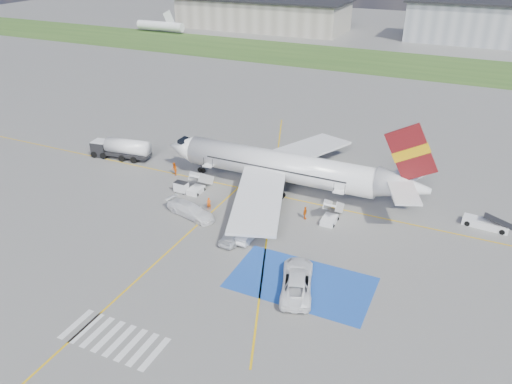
% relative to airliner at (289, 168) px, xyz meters
% --- Properties ---
extents(ground, '(400.00, 400.00, 0.00)m').
position_rel_airliner_xyz_m(ground, '(-1.51, -14.00, -3.39)').
color(ground, '#60605E').
rests_on(ground, ground).
extents(grass_strip, '(400.00, 30.00, 0.01)m').
position_rel_airliner_xyz_m(grass_strip, '(-1.51, 81.00, -3.39)').
color(grass_strip, '#2D4C1E').
rests_on(grass_strip, ground).
extents(taxiway_line_main, '(120.00, 0.20, 0.01)m').
position_rel_airliner_xyz_m(taxiway_line_main, '(-1.51, -2.00, -3.39)').
color(taxiway_line_main, gold).
rests_on(taxiway_line_main, ground).
extents(taxiway_line_cross, '(0.20, 60.00, 0.01)m').
position_rel_airliner_xyz_m(taxiway_line_cross, '(-6.51, -24.00, -3.39)').
color(taxiway_line_cross, gold).
rests_on(taxiway_line_cross, ground).
extents(taxiway_line_diag, '(20.71, 56.45, 0.01)m').
position_rel_airliner_xyz_m(taxiway_line_diag, '(-1.51, -2.00, -3.39)').
color(taxiway_line_diag, gold).
rests_on(taxiway_line_diag, ground).
extents(staging_box, '(14.00, 8.00, 0.01)m').
position_rel_airliner_xyz_m(staging_box, '(8.49, -18.00, -3.39)').
color(staging_box, '#1B46A2').
rests_on(staging_box, ground).
extents(crosswalk, '(9.00, 4.00, 0.01)m').
position_rel_airliner_xyz_m(crosswalk, '(-3.31, -32.00, -3.39)').
color(crosswalk, silver).
rests_on(crosswalk, ground).
extents(terminal_west, '(60.00, 22.00, 10.00)m').
position_rel_airliner_xyz_m(terminal_west, '(-56.51, 116.00, 1.61)').
color(terminal_west, gray).
rests_on(terminal_west, ground).
extents(terminal_centre, '(48.00, 18.00, 12.00)m').
position_rel_airliner_xyz_m(terminal_centre, '(18.49, 121.00, 2.61)').
color(terminal_centre, gray).
rests_on(terminal_centre, ground).
extents(airliner, '(36.81, 32.95, 11.92)m').
position_rel_airliner_xyz_m(airliner, '(0.00, 0.00, 0.00)').
color(airliner, silver).
rests_on(airliner, ground).
extents(airstairs_fwd, '(1.90, 5.20, 3.60)m').
position_rel_airliner_xyz_m(airstairs_fwd, '(-11.01, -5.30, -2.77)').
color(airstairs_fwd, silver).
rests_on(airstairs_fwd, ground).
extents(airstairs_aft, '(1.90, 5.20, 3.60)m').
position_rel_airliner_xyz_m(airstairs_aft, '(7.49, -5.30, -2.77)').
color(airstairs_aft, silver).
rests_on(airstairs_aft, ground).
extents(fuel_tanker, '(9.58, 3.75, 3.19)m').
position_rel_airliner_xyz_m(fuel_tanker, '(-27.29, -0.61, -2.05)').
color(fuel_tanker, black).
rests_on(fuel_tanker, ground).
extents(gpu_cart, '(1.83, 1.21, 1.50)m').
position_rel_airliner_xyz_m(gpu_cart, '(-12.83, -6.44, -2.72)').
color(gpu_cart, silver).
rests_on(gpu_cart, ground).
extents(belt_loader, '(5.57, 2.42, 1.63)m').
position_rel_airliner_xyz_m(belt_loader, '(24.51, 1.09, -2.99)').
color(belt_loader, silver).
rests_on(belt_loader, ground).
extents(car_silver_a, '(2.09, 4.76, 1.59)m').
position_rel_airliner_xyz_m(car_silver_a, '(-0.99, -13.98, -2.60)').
color(car_silver_a, silver).
rests_on(car_silver_a, ground).
extents(car_silver_b, '(1.82, 4.99, 1.63)m').
position_rel_airliner_xyz_m(car_silver_b, '(0.19, -12.80, -2.58)').
color(car_silver_b, silver).
rests_on(car_silver_b, ground).
extents(van_white_a, '(4.69, 6.88, 2.36)m').
position_rel_airliner_xyz_m(van_white_a, '(8.41, -19.00, -2.21)').
color(van_white_a, white).
rests_on(van_white_a, ground).
extents(van_white_b, '(5.75, 3.49, 2.10)m').
position_rel_airliner_xyz_m(van_white_b, '(-8.38, -11.31, -2.34)').
color(van_white_b, white).
rests_on(van_white_b, ground).
extents(crew_fwd, '(0.66, 0.51, 1.60)m').
position_rel_airliner_xyz_m(crew_fwd, '(-7.14, -8.95, -2.59)').
color(crew_fwd, '#ED550C').
rests_on(crew_fwd, ground).
extents(crew_nose, '(1.16, 1.18, 1.92)m').
position_rel_airliner_xyz_m(crew_nose, '(-16.57, -2.36, -2.43)').
color(crew_nose, '#E25E0B').
rests_on(crew_nose, ground).
extents(crew_aft, '(0.45, 0.99, 1.65)m').
position_rel_airliner_xyz_m(crew_aft, '(4.54, -6.10, -2.57)').
color(crew_aft, '#DC5C0B').
rests_on(crew_aft, ground).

